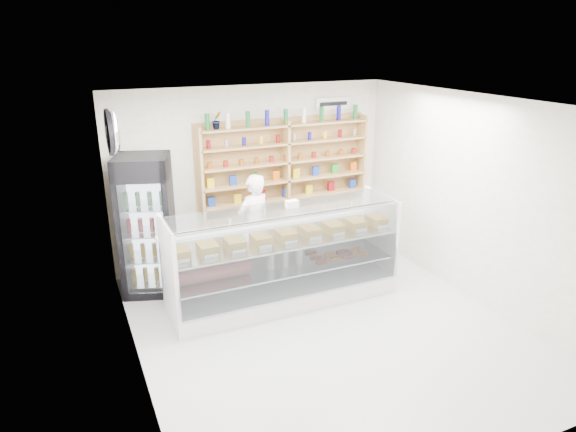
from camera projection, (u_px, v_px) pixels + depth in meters
name	position (u px, v px, depth m)	size (l,w,h in m)	color
room	(328.00, 224.00, 6.02)	(5.00, 5.00, 5.00)	silver
display_counter	(283.00, 275.00, 7.07)	(3.14, 0.94, 1.37)	white
shop_worker	(254.00, 225.00, 7.73)	(0.58, 0.38, 1.59)	white
drinks_cooler	(147.00, 225.00, 7.14)	(0.89, 0.88, 1.98)	black
wall_shelving	(286.00, 162.00, 8.16)	(2.84, 0.28, 1.33)	tan
potted_plant	(217.00, 120.00, 7.49)	(0.15, 0.12, 0.27)	#1E6626
security_mirror	(113.00, 132.00, 5.86)	(0.15, 0.50, 0.50)	silver
wall_sign	(333.00, 104.00, 8.34)	(0.62, 0.03, 0.20)	white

